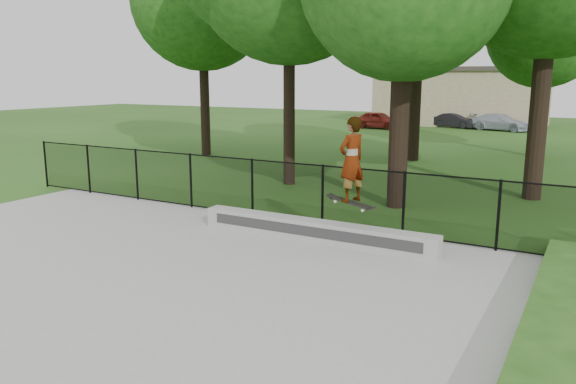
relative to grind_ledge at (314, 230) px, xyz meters
name	(u,v)px	position (x,y,z in m)	size (l,w,h in m)	color
ground	(63,293)	(-2.39, -4.70, -0.29)	(100.00, 100.00, 0.00)	#224B15
concrete_slab	(63,291)	(-2.39, -4.70, -0.26)	(14.00, 12.00, 0.06)	#989793
grind_ledge	(314,230)	(0.00, 0.00, 0.00)	(5.52, 0.40, 0.45)	#979793
car_a	(378,120)	(-8.63, 27.08, 0.32)	(1.43, 3.53, 1.21)	maroon
car_b	(456,121)	(-4.03, 30.36, 0.23)	(1.10, 2.86, 1.04)	black
car_c	(500,122)	(-0.89, 29.75, 0.28)	(1.58, 3.57, 1.13)	#ABB3C2
skater_airborne	(352,161)	(0.97, -0.27, 1.64)	(0.83, 0.74, 1.88)	black
chainlink_fence	(252,187)	(-2.39, 1.20, 0.52)	(16.06, 0.06, 1.50)	black
concrete_steps	(574,310)	(5.20, -1.70, -0.11)	(1.07, 1.20, 0.45)	#989793
distant_building	(461,96)	(-4.39, 33.30, 1.88)	(12.40, 6.40, 4.30)	#C4BB8A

